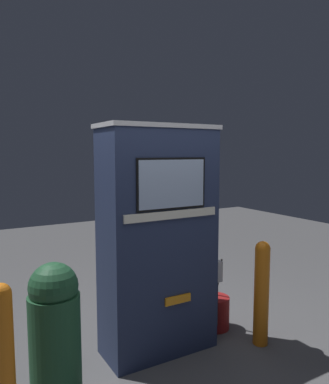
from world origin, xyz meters
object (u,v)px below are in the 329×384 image
safety_bollard_far (4,361)px  safety_bollard (262,291)px  trash_bin (55,330)px  squeegee_bucket (215,312)px  gas_pump (158,240)px

safety_bollard_far → safety_bollard: bearing=2.2°
trash_bin → squeegee_bucket: 1.83m
gas_pump → safety_bollard_far: gas_pump is taller
safety_bollard → safety_bollard_far: size_ratio=0.96×
gas_pump → trash_bin: gas_pump is taller
gas_pump → safety_bollard: 1.14m
gas_pump → trash_bin: bearing=-167.3°
safety_bollard → trash_bin: 1.96m
safety_bollard → trash_bin: trash_bin is taller
trash_bin → safety_bollard_far: size_ratio=1.00×
gas_pump → squeegee_bucket: (0.74, 0.07, -0.90)m
safety_bollard → squeegee_bucket: (-0.18, 0.50, -0.37)m
trash_bin → squeegee_bucket: (1.77, 0.30, -0.37)m
gas_pump → safety_bollard_far: (-1.43, -0.52, -0.51)m
gas_pump → safety_bollard: (0.92, -0.43, -0.53)m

